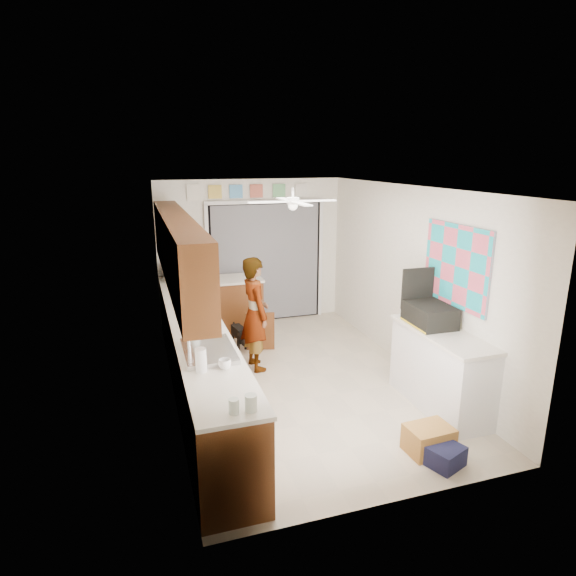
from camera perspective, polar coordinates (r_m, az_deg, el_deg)
floor at (r=6.53m, az=1.09°, el=-10.68°), size 5.00×5.00×0.00m
ceiling at (r=5.88m, az=1.21°, el=11.80°), size 5.00×5.00×0.00m
wall_back at (r=8.43m, az=-4.35°, el=4.25°), size 3.20×0.00×3.20m
wall_front at (r=3.94m, az=13.10°, el=-9.24°), size 3.20×0.00×3.20m
wall_left at (r=5.79m, az=-14.03°, el=-1.31°), size 0.00×5.00×5.00m
wall_right at (r=6.76m, az=14.10°, el=1.05°), size 0.00×5.00×5.00m
left_base_cabinets at (r=6.08m, az=-10.70°, el=-8.32°), size 0.60×4.80×0.90m
left_countertop at (r=5.91m, az=-10.83°, el=-4.13°), size 0.62×4.80×0.04m
upper_cabinets at (r=5.87m, az=-12.96°, el=4.51°), size 0.32×4.00×0.80m
sink_basin at (r=4.97m, az=-9.38°, el=-7.44°), size 0.50×0.76×0.06m
faucet at (r=4.92m, az=-11.64°, el=-6.62°), size 0.03×0.03×0.22m
peninsula_base at (r=8.05m, az=-6.87°, el=-2.23°), size 1.00×0.60×0.90m
peninsula_top at (r=7.92m, az=-6.98°, el=1.01°), size 1.04×0.64×0.04m
back_opening_recess at (r=8.50m, az=-2.64°, el=2.99°), size 2.00×0.06×2.10m
curtain_panel at (r=8.46m, az=-2.57°, el=2.94°), size 1.90×0.03×2.05m
door_trim_left at (r=8.27m, az=-9.43°, el=2.46°), size 0.06×0.04×2.10m
door_trim_right at (r=8.78m, az=3.86°, el=3.38°), size 0.06×0.04×2.10m
door_trim_head at (r=8.31m, az=-2.67°, el=10.18°), size 2.10×0.04×0.06m
header_frame_0 at (r=8.14m, az=-8.64°, el=11.20°), size 0.22×0.02×0.22m
header_frame_1 at (r=8.21m, az=-6.18°, el=11.31°), size 0.22×0.02×0.22m
header_frame_2 at (r=8.29m, az=-3.77°, el=11.40°), size 0.22×0.02×0.22m
header_frame_3 at (r=8.39m, az=-1.06°, el=11.48°), size 0.22×0.02×0.22m
header_frame_4 at (r=8.51m, az=1.57°, el=11.53°), size 0.22×0.02×0.22m
route66_sign at (r=8.10m, az=-11.13°, el=11.06°), size 0.22×0.02×0.26m
right_counter_base at (r=5.94m, az=17.60°, el=-9.39°), size 0.50×1.40×0.90m
right_counter_top at (r=5.76m, az=17.90°, el=-5.15°), size 0.54×1.44×0.04m
abstract_painting at (r=5.85m, az=19.28°, el=2.52°), size 0.03×1.15×0.95m
ceiling_fan at (r=6.08m, az=0.58°, el=10.21°), size 1.14×1.14×0.24m
microwave at (r=7.95m, az=-12.84°, el=1.92°), size 0.37×0.51×0.26m
soap_bottle at (r=5.46m, az=-11.07°, el=-3.77°), size 0.16×0.16×0.32m
cup at (r=4.58m, az=-7.51°, el=-8.93°), size 0.12×0.12×0.10m
jar_a at (r=3.86m, az=-4.42°, el=-13.42°), size 0.11×0.11×0.13m
jar_b at (r=3.84m, az=-6.43°, el=-13.76°), size 0.11×0.11×0.12m
paper_towel_roll at (r=4.54m, az=-10.27°, el=-8.42°), size 0.12×0.12×0.23m
suitcase at (r=5.90m, az=16.45°, el=-3.06°), size 0.46×0.60×0.25m
suitcase_rim at (r=5.93m, az=16.37°, el=-4.07°), size 0.46×0.59×0.02m
suitcase_lid at (r=6.06m, az=15.11°, el=-0.01°), size 0.42×0.04×0.50m
cardboard_box at (r=5.21m, az=16.33°, el=-16.84°), size 0.46×0.36×0.28m
navy_crate at (r=5.09m, az=18.19°, el=-18.42°), size 0.40×0.37×0.20m
cabinet_door_panel at (r=7.27m, az=-3.30°, el=-5.15°), size 0.46×0.27×0.63m
man at (r=6.58m, az=-3.92°, el=-3.06°), size 0.44×0.61×1.58m
dog at (r=7.50m, az=-5.82°, el=-5.66°), size 0.28×0.50×0.38m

